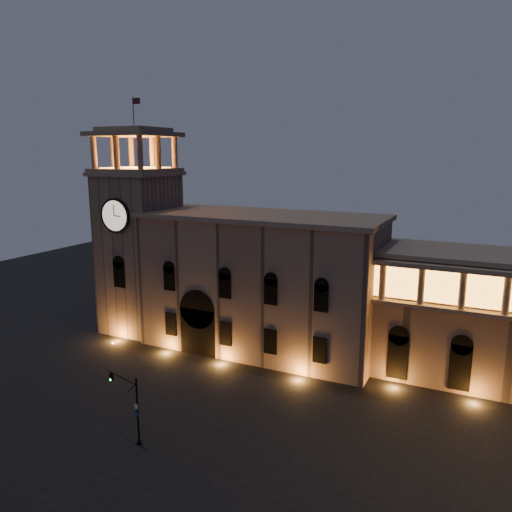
# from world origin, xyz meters

# --- Properties ---
(ground) EXTENTS (160.00, 160.00, 0.00)m
(ground) POSITION_xyz_m (0.00, 0.00, 0.00)
(ground) COLOR black
(ground) RESTS_ON ground
(government_building) EXTENTS (30.80, 12.80, 17.60)m
(government_building) POSITION_xyz_m (-2.08, 21.93, 8.77)
(government_building) COLOR #876A58
(government_building) RESTS_ON ground
(clock_tower) EXTENTS (9.80, 9.80, 32.40)m
(clock_tower) POSITION_xyz_m (-20.50, 20.98, 12.50)
(clock_tower) COLOR #876A58
(clock_tower) RESTS_ON ground
(traffic_light) EXTENTS (4.40, 1.44, 6.23)m
(traffic_light) POSITION_xyz_m (-2.87, -2.85, 3.27)
(traffic_light) COLOR black
(traffic_light) RESTS_ON ground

